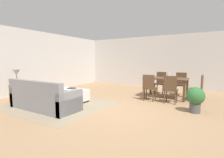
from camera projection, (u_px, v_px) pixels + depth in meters
name	position (u px, v px, depth m)	size (l,w,h in m)	color
ground_plane	(116.00, 111.00, 4.81)	(10.80, 10.80, 0.00)	#9E7A56
wall_back	(163.00, 62.00, 8.92)	(9.00, 0.12, 2.70)	beige
wall_left	(31.00, 62.00, 7.40)	(0.12, 11.00, 2.70)	beige
area_rug	(60.00, 104.00, 5.47)	(3.00, 2.80, 0.01)	gray
couch	(43.00, 99.00, 4.95)	(2.16, 0.85, 0.86)	gray
ottoman_table	(72.00, 94.00, 5.90)	(1.13, 0.54, 0.43)	silver
side_table	(17.00, 89.00, 5.67)	(0.40, 0.40, 0.59)	brown
table_lamp	(16.00, 73.00, 5.61)	(0.26, 0.26, 0.53)	brown
dining_table	(166.00, 80.00, 6.41)	(1.53, 0.87, 0.76)	#513823
dining_chair_near_left	(149.00, 86.00, 5.95)	(0.42, 0.42, 0.92)	#513823
dining_chair_near_right	(171.00, 88.00, 5.56)	(0.41, 0.41, 0.92)	#513823
dining_chair_far_left	(161.00, 81.00, 7.28)	(0.40, 0.40, 0.92)	#513823
dining_chair_far_right	(181.00, 83.00, 6.90)	(0.43, 0.43, 0.92)	#513823
dining_chair_head_east	(199.00, 87.00, 5.83)	(0.42, 0.42, 0.92)	#513823
vase_centerpiece	(169.00, 75.00, 6.35)	(0.08, 0.08, 0.21)	silver
book_on_ottoman	(72.00, 88.00, 5.94)	(0.26, 0.20, 0.03)	#333338
potted_plant	(195.00, 98.00, 4.59)	(0.47, 0.47, 0.70)	#4C4C51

